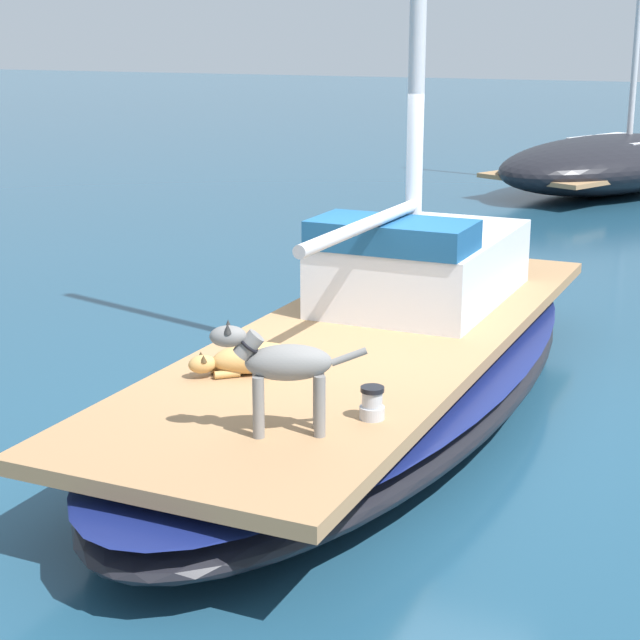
{
  "coord_description": "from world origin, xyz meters",
  "views": [
    {
      "loc": [
        3.1,
        -7.49,
        3.0
      ],
      "look_at": [
        0.0,
        -1.0,
        1.01
      ],
      "focal_mm": 58.64,
      "sensor_mm": 36.0,
      "label": 1
    }
  ],
  "objects_px": {
    "dog_grey": "(281,366)",
    "moored_boat_far_astern": "(610,162)",
    "deck_winch": "(372,404)",
    "dog_tan": "(249,359)",
    "sailboat_main": "(373,370)"
  },
  "relations": [
    {
      "from": "dog_grey",
      "to": "moored_boat_far_astern",
      "type": "distance_m",
      "value": 15.38
    },
    {
      "from": "dog_tan",
      "to": "moored_boat_far_astern",
      "type": "height_order",
      "value": "moored_boat_far_astern"
    },
    {
      "from": "dog_grey",
      "to": "deck_winch",
      "type": "bearing_deg",
      "value": 48.75
    },
    {
      "from": "deck_winch",
      "to": "moored_boat_far_astern",
      "type": "relative_size",
      "value": 0.03
    },
    {
      "from": "sailboat_main",
      "to": "moored_boat_far_astern",
      "type": "height_order",
      "value": "moored_boat_far_astern"
    },
    {
      "from": "dog_grey",
      "to": "moored_boat_far_astern",
      "type": "height_order",
      "value": "moored_boat_far_astern"
    },
    {
      "from": "sailboat_main",
      "to": "deck_winch",
      "type": "height_order",
      "value": "deck_winch"
    },
    {
      "from": "dog_tan",
      "to": "dog_grey",
      "type": "bearing_deg",
      "value": -51.08
    },
    {
      "from": "dog_tan",
      "to": "moored_boat_far_astern",
      "type": "relative_size",
      "value": 0.09
    },
    {
      "from": "dog_tan",
      "to": "deck_winch",
      "type": "height_order",
      "value": "dog_tan"
    },
    {
      "from": "deck_winch",
      "to": "moored_boat_far_astern",
      "type": "height_order",
      "value": "moored_boat_far_astern"
    },
    {
      "from": "dog_grey",
      "to": "dog_tan",
      "type": "bearing_deg",
      "value": 128.92
    },
    {
      "from": "dog_tan",
      "to": "deck_winch",
      "type": "bearing_deg",
      "value": -21.85
    },
    {
      "from": "dog_grey",
      "to": "dog_tan",
      "type": "relative_size",
      "value": 1.16
    },
    {
      "from": "deck_winch",
      "to": "dog_grey",
      "type": "bearing_deg",
      "value": -131.25
    }
  ]
}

